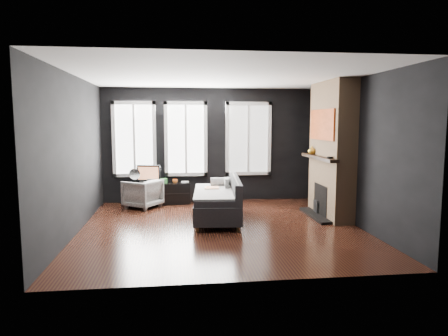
{
  "coord_description": "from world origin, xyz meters",
  "views": [
    {
      "loc": [
        -0.78,
        -7.03,
        1.91
      ],
      "look_at": [
        0.1,
        0.3,
        1.05
      ],
      "focal_mm": 32.0,
      "sensor_mm": 36.0,
      "label": 1
    }
  ],
  "objects": [
    {
      "name": "ceiling",
      "position": [
        0.0,
        0.0,
        2.7
      ],
      "size": [
        5.0,
        5.0,
        0.0
      ],
      "primitive_type": "plane",
      "color": "white",
      "rests_on": "ground"
    },
    {
      "name": "monitor",
      "position": [
        -1.42,
        2.2,
        0.73
      ],
      "size": [
        0.56,
        0.23,
        0.49
      ],
      "primitive_type": null,
      "rotation": [
        0.0,
        0.0,
        -0.21
      ],
      "color": "black",
      "rests_on": "media_console"
    },
    {
      "name": "wall_right",
      "position": [
        2.5,
        0.0,
        1.35
      ],
      "size": [
        0.02,
        5.0,
        2.7
      ],
      "primitive_type": "cube",
      "color": "black",
      "rests_on": "ground"
    },
    {
      "name": "wall_back",
      "position": [
        0.0,
        2.5,
        1.35
      ],
      "size": [
        5.0,
        0.02,
        2.7
      ],
      "primitive_type": "cube",
      "color": "black",
      "rests_on": "ground"
    },
    {
      "name": "sofa",
      "position": [
        -0.01,
        0.58,
        0.41
      ],
      "size": [
        1.12,
        2.0,
        0.83
      ],
      "primitive_type": null,
      "rotation": [
        0.0,
        0.0,
        -0.08
      ],
      "color": "#232426",
      "rests_on": "floor"
    },
    {
      "name": "windows",
      "position": [
        -0.45,
        2.46,
        2.38
      ],
      "size": [
        4.0,
        0.16,
        1.76
      ],
      "primitive_type": null,
      "color": "white",
      "rests_on": "wall_back"
    },
    {
      "name": "book",
      "position": [
        -0.67,
        2.29,
        0.61
      ],
      "size": [
        0.17,
        0.02,
        0.24
      ],
      "primitive_type": "imported",
      "rotation": [
        0.0,
        0.0,
        0.01
      ],
      "color": "#BAAE92",
      "rests_on": "media_console"
    },
    {
      "name": "stripe_pillow",
      "position": [
        0.24,
        0.96,
        0.6
      ],
      "size": [
        0.11,
        0.34,
        0.33
      ],
      "primitive_type": "cube",
      "rotation": [
        0.0,
        0.0,
        -0.08
      ],
      "color": "gray",
      "rests_on": "sofa"
    },
    {
      "name": "media_console",
      "position": [
        -1.2,
        2.24,
        0.24
      ],
      "size": [
        1.45,
        0.54,
        0.49
      ],
      "primitive_type": null,
      "rotation": [
        0.0,
        0.0,
        0.07
      ],
      "color": "black",
      "rests_on": "floor"
    },
    {
      "name": "desk_fan",
      "position": [
        -1.74,
        2.24,
        0.67
      ],
      "size": [
        0.27,
        0.27,
        0.36
      ],
      "primitive_type": null,
      "rotation": [
        0.0,
        0.0,
        -0.05
      ],
      "color": "#9A9A9A",
      "rests_on": "media_console"
    },
    {
      "name": "mantel_clock",
      "position": [
        2.05,
        0.05,
        1.25
      ],
      "size": [
        0.13,
        0.13,
        0.04
      ],
      "primitive_type": "cylinder",
      "rotation": [
        0.0,
        0.0,
        0.23
      ],
      "color": "black",
      "rests_on": "fireplace"
    },
    {
      "name": "mantel_vase",
      "position": [
        2.05,
        1.05,
        1.31
      ],
      "size": [
        0.22,
        0.22,
        0.17
      ],
      "primitive_type": "imported",
      "rotation": [
        0.0,
        0.0,
        -0.33
      ],
      "color": "gold",
      "rests_on": "fireplace"
    },
    {
      "name": "armchair",
      "position": [
        -1.54,
        1.88,
        0.35
      ],
      "size": [
        0.91,
        0.92,
        0.7
      ],
      "primitive_type": "imported",
      "rotation": [
        0.0,
        0.0,
        -2.18
      ],
      "color": "white",
      "rests_on": "floor"
    },
    {
      "name": "fireplace",
      "position": [
        2.3,
        0.6,
        1.35
      ],
      "size": [
        0.7,
        1.62,
        2.7
      ],
      "primitive_type": null,
      "color": "#93724C",
      "rests_on": "floor"
    },
    {
      "name": "wall_left",
      "position": [
        -2.5,
        0.0,
        1.35
      ],
      "size": [
        0.02,
        5.0,
        2.7
      ],
      "primitive_type": "cube",
      "color": "black",
      "rests_on": "ground"
    },
    {
      "name": "floor",
      "position": [
        0.0,
        0.0,
        0.0
      ],
      "size": [
        5.0,
        5.0,
        0.0
      ],
      "primitive_type": "plane",
      "color": "black",
      "rests_on": "ground"
    },
    {
      "name": "storage_box",
      "position": [
        -1.11,
        2.23,
        0.54
      ],
      "size": [
        0.23,
        0.18,
        0.11
      ],
      "primitive_type": "cube",
      "rotation": [
        0.0,
        0.0,
        0.29
      ],
      "color": "#337E36",
      "rests_on": "media_console"
    },
    {
      "name": "mug",
      "position": [
        -0.82,
        2.22,
        0.55
      ],
      "size": [
        0.14,
        0.13,
        0.12
      ],
      "primitive_type": "imported",
      "rotation": [
        0.0,
        0.0,
        0.36
      ],
      "color": "orange",
      "rests_on": "media_console"
    }
  ]
}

